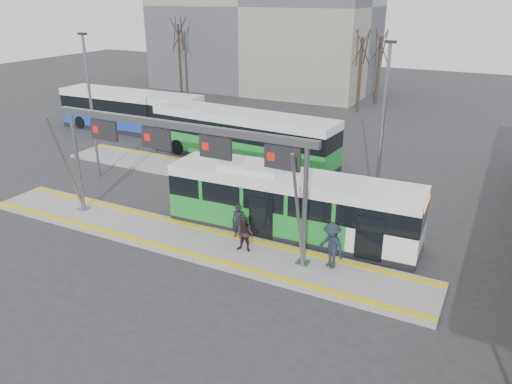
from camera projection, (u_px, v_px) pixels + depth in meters
ground at (187, 241)px, 22.42m from camera, size 120.00×120.00×0.00m
platform_main at (186, 239)px, 22.39m from camera, size 22.00×3.00×0.15m
platform_second at (207, 172)px, 30.69m from camera, size 20.00×3.00×0.15m
tactile_main at (186, 238)px, 22.36m from camera, size 22.00×2.65×0.02m
tactile_second at (217, 166)px, 31.60m from camera, size 20.00×0.35×0.02m
gantry at (178, 146)px, 21.17m from camera, size 13.00×1.68×5.20m
apartment_block at (265, 4)px, 54.63m from camera, size 24.50×12.50×18.40m
hero_bus at (291, 205)px, 22.58m from camera, size 11.62×2.93×3.17m
bg_bus_green at (243, 137)px, 32.61m from camera, size 13.00×3.60×3.21m
bg_bus_blue at (131, 112)px, 39.55m from camera, size 12.18×2.94×3.16m
passenger_a at (238, 222)px, 22.10m from camera, size 0.64×0.48×1.58m
passenger_b at (245, 234)px, 20.95m from camera, size 0.82×0.66×1.57m
passenger_c at (331, 246)px, 19.65m from camera, size 1.42×1.18×1.90m
tree_left at (362, 48)px, 44.45m from camera, size 1.40×1.40×7.60m
tree_mid at (380, 46)px, 48.17m from camera, size 1.40×1.40×7.33m
tree_far at (178, 35)px, 51.64m from camera, size 1.40×1.40×8.30m
lamp_west at (91, 104)px, 28.63m from camera, size 0.50×0.25×8.34m
lamp_east at (382, 129)px, 23.32m from camera, size 0.50×0.25×8.43m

